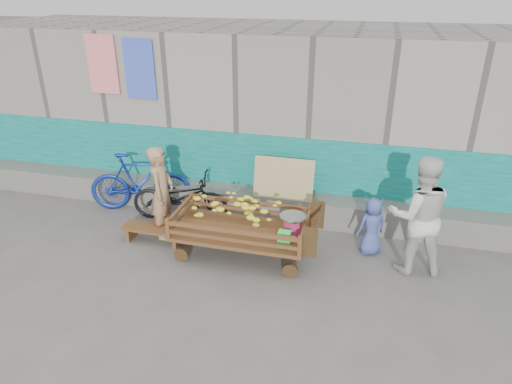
% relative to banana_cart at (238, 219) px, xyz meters
% --- Properties ---
extents(ground, '(80.00, 80.00, 0.00)m').
position_rel_banana_cart_xyz_m(ground, '(0.12, -1.02, -0.62)').
color(ground, '#58554F').
rests_on(ground, ground).
extents(building_wall, '(12.00, 3.50, 3.00)m').
position_rel_banana_cart_xyz_m(building_wall, '(0.12, 3.03, 0.85)').
color(building_wall, gray).
rests_on(building_wall, ground).
extents(banana_cart, '(2.14, 0.98, 0.91)m').
position_rel_banana_cart_xyz_m(banana_cart, '(0.00, 0.00, 0.00)').
color(banana_cart, '#4F3418').
rests_on(banana_cart, ground).
extents(bench, '(1.00, 0.30, 0.25)m').
position_rel_banana_cart_xyz_m(bench, '(-1.41, 0.04, -0.44)').
color(bench, '#4F3418').
rests_on(bench, ground).
extents(vendor_man, '(0.42, 0.59, 1.51)m').
position_rel_banana_cart_xyz_m(vendor_man, '(-1.33, 0.28, 0.14)').
color(vendor_man, '#AA7E59').
rests_on(vendor_man, ground).
extents(woman, '(0.94, 0.78, 1.73)m').
position_rel_banana_cart_xyz_m(woman, '(2.49, 0.28, 0.25)').
color(woman, silver).
rests_on(woman, ground).
extents(child, '(0.53, 0.48, 0.91)m').
position_rel_banana_cart_xyz_m(child, '(1.90, 0.57, -0.16)').
color(child, '#4152A1').
rests_on(child, ground).
extents(bicycle_dark, '(1.70, 0.79, 0.86)m').
position_rel_banana_cart_xyz_m(bicycle_dark, '(-1.29, 0.83, -0.19)').
color(bicycle_dark, black).
rests_on(bicycle_dark, ground).
extents(bicycle_blue, '(1.85, 0.98, 1.07)m').
position_rel_banana_cart_xyz_m(bicycle_blue, '(-2.12, 1.03, -0.08)').
color(bicycle_blue, navy).
rests_on(bicycle_blue, ground).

